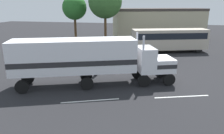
# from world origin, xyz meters

# --- Properties ---
(ground_plane) EXTENTS (120.00, 120.00, 0.00)m
(ground_plane) POSITION_xyz_m (0.00, 0.00, 0.00)
(ground_plane) COLOR #232326
(lane_stripe_near) EXTENTS (4.21, 1.58, 0.01)m
(lane_stripe_near) POSITION_xyz_m (1.42, -3.50, 0.01)
(lane_stripe_near) COLOR silver
(lane_stripe_near) RESTS_ON ground_plane
(lane_stripe_mid) EXTENTS (4.14, 1.79, 0.01)m
(lane_stripe_mid) POSITION_xyz_m (-5.38, -5.76, 0.01)
(lane_stripe_mid) COLOR silver
(lane_stripe_mid) RESTS_ON ground_plane
(semi_truck) EXTENTS (14.11, 7.36, 4.50)m
(semi_truck) POSITION_xyz_m (-6.61, -2.63, 2.52)
(semi_truck) COLOR white
(semi_truck) RESTS_ON ground_plane
(person_bystander) EXTENTS (0.41, 0.48, 1.63)m
(person_bystander) POSITION_xyz_m (-6.69, 0.04, 0.89)
(person_bystander) COLOR black
(person_bystander) RESTS_ON ground_plane
(parked_bus) EXTENTS (11.25, 5.82, 3.40)m
(parked_bus) POSITION_xyz_m (0.88, 13.19, 2.07)
(parked_bus) COLOR #BFB29E
(parked_bus) RESTS_ON ground_plane
(parked_car) EXTENTS (4.75, 3.52, 1.57)m
(parked_car) POSITION_xyz_m (-14.02, 8.17, 0.81)
(parked_car) COLOR black
(parked_car) RESTS_ON ground_plane
(tree_left) EXTENTS (5.84, 5.84, 10.27)m
(tree_left) POSITION_xyz_m (-10.11, 18.08, 7.33)
(tree_left) COLOR brown
(tree_left) RESTS_ON ground_plane
(tree_center) EXTENTS (4.44, 4.44, 8.52)m
(tree_center) POSITION_xyz_m (-16.12, 18.92, 6.26)
(tree_center) COLOR brown
(tree_center) RESTS_ON ground_plane
(building_backdrop) EXTENTS (19.70, 12.28, 6.04)m
(building_backdrop) POSITION_xyz_m (-0.93, 27.72, 3.23)
(building_backdrop) COLOR #B7AD8C
(building_backdrop) RESTS_ON ground_plane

